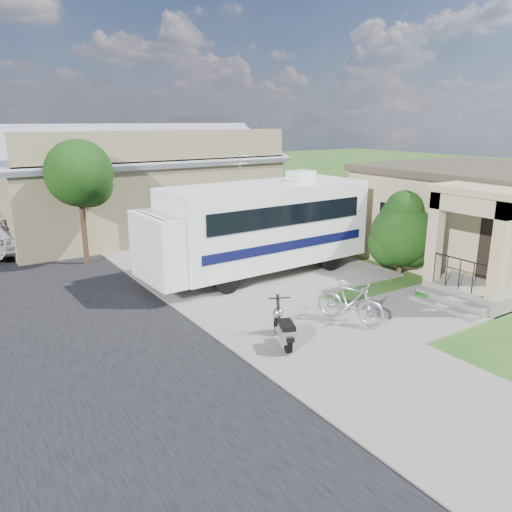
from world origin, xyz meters
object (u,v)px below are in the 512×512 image
scooter (284,329)px  pickup_truck (9,230)px  garden_hose (422,297)px  motorhome (258,225)px  bicycle (350,304)px  shrub (402,231)px

scooter → pickup_truck: 14.42m
garden_hose → scooter: bearing=-177.0°
motorhome → garden_hose: bearing=-62.7°
scooter → bicycle: (2.26, 0.15, 0.11)m
scooter → pickup_truck: (-4.01, 13.85, 0.32)m
bicycle → pickup_truck: (-6.27, 13.70, 0.21)m
motorhome → bicycle: motorhome is taller
shrub → motorhome: bearing=148.6°
bicycle → garden_hose: size_ratio=4.31×
shrub → pickup_truck: shrub is taller
shrub → pickup_truck: 15.74m
garden_hose → shrub: bearing=55.5°
bicycle → garden_hose: bearing=-20.0°
bicycle → pickup_truck: 15.07m
shrub → scooter: bearing=-159.9°
motorhome → scooter: bearing=-119.4°
shrub → scooter: (-6.88, -2.51, -1.04)m
bicycle → pickup_truck: pickup_truck is taller
shrub → scooter: size_ratio=1.99×
shrub → bicycle: size_ratio=1.56×
shrub → garden_hose: (-1.54, -2.24, -1.40)m
pickup_truck → garden_hose: size_ratio=12.86×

